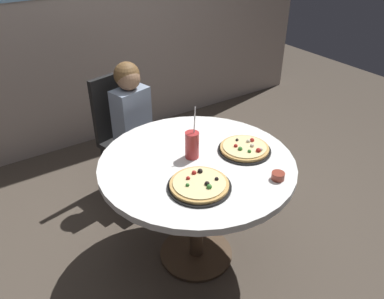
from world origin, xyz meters
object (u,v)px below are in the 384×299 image
diner_child (140,142)px  soda_cup (193,145)px  dining_table (197,176)px  pizza_veggie (199,185)px  pizza_cheese (245,149)px  chair_wooden (125,129)px  sauce_bowl (278,176)px

diner_child → soda_cup: (-0.01, -0.73, 0.35)m
dining_table → pizza_veggie: pizza_veggie is taller
dining_table → soda_cup: soda_cup is taller
pizza_cheese → soda_cup: size_ratio=1.02×
dining_table → diner_child: size_ratio=1.04×
dining_table → chair_wooden: chair_wooden is taller
diner_child → pizza_cheese: 0.94m
chair_wooden → sauce_bowl: (0.28, -1.34, 0.24)m
pizza_cheese → chair_wooden: bearing=107.1°
pizza_veggie → sauce_bowl: 0.42m
pizza_veggie → soda_cup: (0.13, 0.26, 0.06)m
pizza_cheese → sauce_bowl: size_ratio=4.48×
pizza_veggie → pizza_cheese: size_ratio=1.06×
soda_cup → sauce_bowl: soda_cup is taller
diner_child → sauce_bowl: (0.24, -1.16, 0.29)m
diner_child → pizza_veggie: (-0.15, -0.99, 0.28)m
diner_child → soda_cup: size_ratio=3.52×
dining_table → sauce_bowl: sauce_bowl is taller
diner_child → sauce_bowl: size_ratio=15.46×
dining_table → chair_wooden: 0.96m
diner_child → pizza_cheese: size_ratio=3.45×
chair_wooden → pizza_veggie: size_ratio=2.86×
dining_table → diner_child: (0.02, 0.78, -0.16)m
pizza_veggie → soda_cup: soda_cup is taller
diner_child → sauce_bowl: 1.22m
dining_table → pizza_veggie: bearing=-121.4°
pizza_cheese → soda_cup: bearing=157.4°
pizza_cheese → soda_cup: 0.32m
chair_wooden → pizza_cheese: (0.32, -1.03, 0.24)m
chair_wooden → sauce_bowl: size_ratio=13.57×
chair_wooden → soda_cup: 0.96m
dining_table → pizza_veggie: 0.28m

